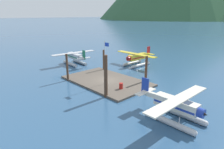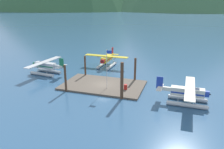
# 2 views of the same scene
# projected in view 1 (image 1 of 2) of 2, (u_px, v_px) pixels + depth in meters

# --- Properties ---
(ground_plane) EXTENTS (1200.00, 1200.00, 0.00)m
(ground_plane) POSITION_uv_depth(u_px,v_px,m) (106.00, 82.00, 33.56)
(ground_plane) COLOR #2D5175
(dock_platform) EXTENTS (14.66, 8.98, 0.30)m
(dock_platform) POSITION_uv_depth(u_px,v_px,m) (106.00, 81.00, 33.52)
(dock_platform) COLOR brown
(dock_platform) RESTS_ON ground
(piling_near_left) EXTENTS (0.38, 0.38, 4.69)m
(piling_near_left) POSITION_uv_depth(u_px,v_px,m) (67.00, 67.00, 33.54)
(piling_near_left) COLOR #4C3323
(piling_near_left) RESTS_ON ground
(piling_near_right) EXTENTS (0.50, 0.50, 5.96)m
(piling_near_right) POSITION_uv_depth(u_px,v_px,m) (106.00, 77.00, 26.50)
(piling_near_right) COLOR #4C3323
(piling_near_right) RESTS_ON ground
(piling_far_left) EXTENTS (0.37, 0.37, 4.31)m
(piling_far_left) POSITION_uv_depth(u_px,v_px,m) (104.00, 60.00, 39.39)
(piling_far_left) COLOR #4C3323
(piling_far_left) RESTS_ON ground
(piling_far_right) EXTENTS (0.42, 0.42, 4.59)m
(piling_far_right) POSITION_uv_depth(u_px,v_px,m) (146.00, 70.00, 32.37)
(piling_far_right) COLOR #4C3323
(piling_far_right) RESTS_ON ground
(flagpole) EXTENTS (0.95, 0.10, 6.85)m
(flagpole) POSITION_uv_depth(u_px,v_px,m) (105.00, 58.00, 30.41)
(flagpole) COLOR silver
(flagpole) RESTS_ON dock_platform
(fuel_drum) EXTENTS (0.62, 0.62, 0.88)m
(fuel_drum) POSITION_uv_depth(u_px,v_px,m) (121.00, 86.00, 29.48)
(fuel_drum) COLOR #AD1E19
(fuel_drum) RESTS_ON dock_platform
(seaplane_yellow_bow_left) EXTENTS (10.42, 7.98, 3.84)m
(seaplane_yellow_bow_left) POSITION_uv_depth(u_px,v_px,m) (137.00, 58.00, 43.80)
(seaplane_yellow_bow_left) COLOR #B7BABF
(seaplane_yellow_bow_left) RESTS_ON ground
(seaplane_cream_stbd_aft) EXTENTS (7.98, 10.42, 3.84)m
(seaplane_cream_stbd_aft) POSITION_uv_depth(u_px,v_px,m) (176.00, 107.00, 20.90)
(seaplane_cream_stbd_aft) COLOR #B7BABF
(seaplane_cream_stbd_aft) RESTS_ON ground
(seaplane_silver_port_fwd) EXTENTS (7.97, 10.48, 3.84)m
(seaplane_silver_port_fwd) POSITION_uv_depth(u_px,v_px,m) (75.00, 58.00, 44.72)
(seaplane_silver_port_fwd) COLOR #B7BABF
(seaplane_silver_port_fwd) RESTS_ON ground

